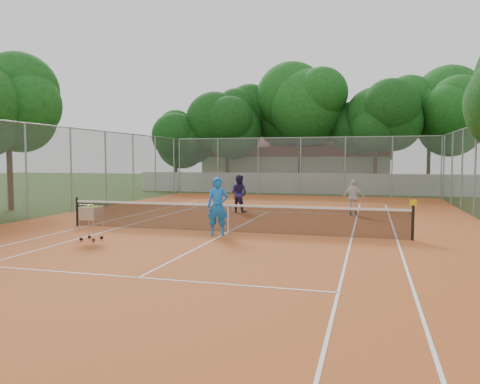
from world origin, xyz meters
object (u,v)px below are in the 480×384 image
(player_near, at_px, (218,206))
(tennis_net, at_px, (228,218))
(clubhouse, at_px, (298,163))
(player_far_left, at_px, (239,194))
(ball_hopper, at_px, (91,222))
(player_far_right, at_px, (354,197))

(player_near, bearing_deg, tennis_net, 66.63)
(clubhouse, xyz_separation_m, player_far_left, (0.70, -23.03, -1.30))
(player_far_left, bearing_deg, player_near, 115.24)
(player_far_left, bearing_deg, ball_hopper, 90.67)
(player_far_left, height_order, ball_hopper, player_far_left)
(clubhouse, distance_m, player_near, 29.78)
(clubhouse, height_order, player_far_right, clubhouse)
(clubhouse, relative_size, ball_hopper, 14.28)
(player_far_right, distance_m, ball_hopper, 11.64)
(clubhouse, bearing_deg, player_near, -86.43)
(player_far_left, xyz_separation_m, player_far_right, (5.25, 0.24, -0.08))
(ball_hopper, bearing_deg, player_near, 14.84)
(player_far_left, height_order, player_far_right, player_far_left)
(player_far_right, bearing_deg, tennis_net, 65.61)
(player_near, relative_size, player_far_right, 1.19)
(player_near, bearing_deg, ball_hopper, -161.48)
(tennis_net, distance_m, player_far_right, 7.36)
(tennis_net, height_order, player_far_left, player_far_left)
(player_far_left, xyz_separation_m, ball_hopper, (-2.27, -8.65, -0.30))
(clubhouse, xyz_separation_m, player_near, (1.85, -29.69, -1.23))
(ball_hopper, bearing_deg, player_far_left, 60.05)
(clubhouse, bearing_deg, tennis_net, -86.05)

